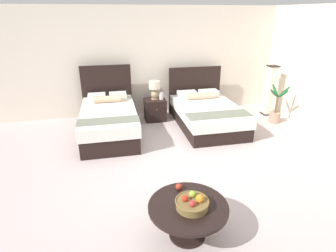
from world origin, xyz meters
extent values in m
cube|color=beige|center=(0.00, 0.00, -0.01)|extent=(10.34, 9.58, 0.02)
cube|color=silver|center=(0.00, 2.99, 1.30)|extent=(10.34, 0.12, 2.60)
cube|color=black|center=(-1.10, 1.65, 0.17)|extent=(1.10, 2.02, 0.34)
cube|color=white|center=(-1.10, 1.65, 0.46)|extent=(1.14, 2.06, 0.24)
cube|color=black|center=(-1.08, 2.69, 0.66)|extent=(1.16, 0.07, 1.31)
cube|color=white|center=(-1.33, 2.40, 0.65)|extent=(0.39, 0.30, 0.14)
cube|color=white|center=(-0.85, 2.40, 0.65)|extent=(0.39, 0.30, 0.14)
cylinder|color=beige|center=(-1.09, 2.16, 0.66)|extent=(0.60, 0.16, 0.15)
cube|color=gray|center=(-1.10, 1.00, 0.59)|extent=(1.14, 0.37, 0.01)
cube|color=black|center=(1.10, 1.65, 0.14)|extent=(1.28, 2.01, 0.29)
cube|color=white|center=(1.10, 1.65, 0.40)|extent=(1.32, 2.05, 0.23)
cube|color=black|center=(1.11, 2.68, 0.59)|extent=(1.34, 0.08, 1.18)
cube|color=white|center=(0.83, 2.39, 0.58)|extent=(0.46, 0.31, 0.14)
cube|color=white|center=(1.38, 2.39, 0.58)|extent=(0.46, 0.31, 0.14)
cylinder|color=beige|center=(1.10, 2.15, 0.59)|extent=(0.69, 0.16, 0.15)
cube|color=gray|center=(1.09, 1.03, 0.52)|extent=(1.32, 0.44, 0.01)
cube|color=black|center=(0.01, 2.35, 0.26)|extent=(0.49, 0.45, 0.52)
sphere|color=tan|center=(0.01, 2.11, 0.34)|extent=(0.02, 0.02, 0.02)
cylinder|color=tan|center=(0.01, 2.37, 0.53)|extent=(0.17, 0.17, 0.02)
ellipsoid|color=tan|center=(0.01, 2.37, 0.64)|extent=(0.17, 0.17, 0.20)
cylinder|color=#99844C|center=(0.01, 2.37, 0.76)|extent=(0.02, 0.02, 0.04)
cylinder|color=beige|center=(0.01, 2.37, 0.87)|extent=(0.27, 0.27, 0.18)
cylinder|color=silver|center=(0.16, 2.31, 0.61)|extent=(0.10, 0.10, 0.17)
torus|color=silver|center=(0.16, 2.31, 0.70)|extent=(0.10, 0.10, 0.01)
cylinder|color=black|center=(-0.30, -1.45, 0.01)|extent=(0.43, 0.43, 0.02)
cylinder|color=black|center=(-0.30, -1.45, 0.20)|extent=(0.12, 0.12, 0.40)
cylinder|color=black|center=(-0.30, -1.45, 0.41)|extent=(0.91, 0.91, 0.04)
cylinder|color=brown|center=(-0.27, -1.49, 0.48)|extent=(0.36, 0.36, 0.09)
torus|color=brown|center=(-0.27, -1.49, 0.52)|extent=(0.38, 0.38, 0.02)
sphere|color=orange|center=(-0.19, -1.51, 0.56)|extent=(0.09, 0.09, 0.09)
sphere|color=#93B43D|center=(-0.24, -1.41, 0.55)|extent=(0.08, 0.08, 0.08)
sphere|color=red|center=(-0.35, -1.46, 0.55)|extent=(0.07, 0.07, 0.07)
sphere|color=#BD312D|center=(-0.29, -1.57, 0.55)|extent=(0.07, 0.07, 0.07)
sphere|color=#AF3021|center=(-0.33, -1.13, 0.47)|extent=(0.08, 0.08, 0.08)
cube|color=black|center=(2.90, 2.10, 0.01)|extent=(0.24, 0.24, 0.03)
cube|color=#F6E6CB|center=(2.90, 2.10, 0.63)|extent=(0.20, 0.20, 1.19)
cube|color=black|center=(2.90, 2.10, 1.24)|extent=(0.24, 0.24, 0.02)
cylinder|color=tan|center=(2.76, 1.55, 0.12)|extent=(0.25, 0.25, 0.24)
cylinder|color=brown|center=(2.76, 1.55, 0.44)|extent=(0.04, 0.04, 0.38)
ellipsoid|color=#205C2D|center=(2.90, 1.55, 0.74)|extent=(0.33, 0.07, 0.28)
ellipsoid|color=#205C2D|center=(2.75, 1.67, 0.75)|extent=(0.07, 0.29, 0.29)
ellipsoid|color=#205C2D|center=(2.65, 1.55, 0.72)|extent=(0.25, 0.06, 0.24)
ellipsoid|color=#205C2D|center=(2.79, 1.41, 0.74)|extent=(0.11, 0.31, 0.28)
camera|label=1|loc=(-1.08, -3.82, 2.44)|focal=29.22mm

